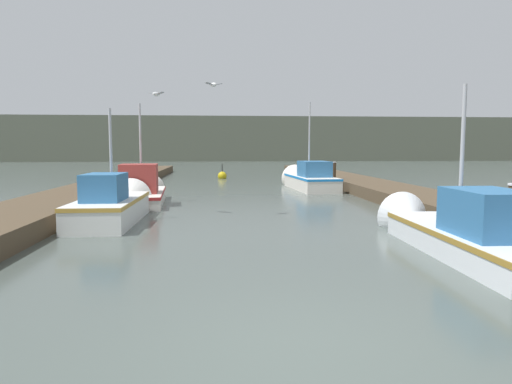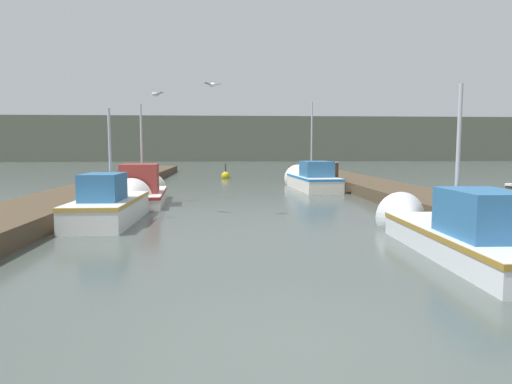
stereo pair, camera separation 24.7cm
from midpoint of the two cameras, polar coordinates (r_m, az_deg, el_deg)
name	(u,v)px [view 1 (the left image)]	position (r m, az deg, el deg)	size (l,w,h in m)	color
ground_plane	(311,350)	(5.04, 5.36, -19.10)	(200.00, 200.00, 0.00)	#47514C
dock_left	(99,190)	(21.28, -19.30, 0.29)	(2.49, 40.00, 0.49)	#4C3D2B
dock_right	(373,188)	(21.75, 14.12, 0.54)	(2.49, 40.00, 0.49)	#4C3D2B
distant_shore_ridge	(224,140)	(75.80, -4.10, 6.55)	(120.00, 16.00, 6.72)	#565B4C
fishing_boat_0	(455,230)	(10.13, 22.99, -4.40)	(1.56, 5.97, 3.73)	silver
fishing_boat_1	(115,204)	(13.93, -17.74, -1.43)	(1.56, 5.07, 3.56)	silver
fishing_boat_2	(142,191)	(18.07, -14.43, 0.10)	(2.01, 5.37, 4.27)	silver
fishing_boat_3	(308,179)	(23.47, 6.19, 1.63)	(1.99, 6.03, 4.78)	silver
mooring_piling_1	(334,175)	(23.39, 9.39, 2.07)	(0.26, 0.26, 1.37)	#473523
channel_buoy	(222,176)	(30.88, -4.47, 2.01)	(0.60, 0.60, 1.10)	gold
seagull_lead	(156,94)	(14.37, -12.87, 11.85)	(0.52, 0.41, 0.12)	white
seagull_1	(213,85)	(13.77, -5.87, 13.21)	(0.53, 0.39, 0.12)	white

